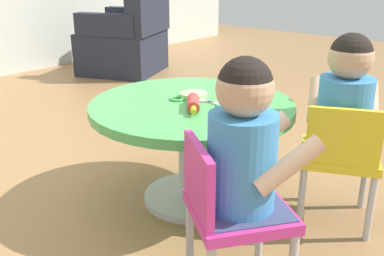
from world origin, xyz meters
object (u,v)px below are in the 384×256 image
(child_chair_left, at_px, (229,210))
(rolling_pin, at_px, (193,103))
(craft_table, at_px, (192,127))
(seated_child_left, at_px, (244,142))
(child_chair_right, at_px, (339,156))
(armchair_dark, at_px, (127,41))
(craft_scissors, at_px, (217,103))
(seated_child_right, at_px, (345,99))

(child_chair_left, xyz_separation_m, rolling_pin, (0.32, 0.42, 0.19))
(craft_table, height_order, seated_child_left, seated_child_left)
(craft_table, xyz_separation_m, child_chair_right, (0.24, -0.57, -0.05))
(seated_child_left, bearing_deg, child_chair_left, 144.91)
(child_chair_left, relative_size, child_chair_right, 1.00)
(craft_table, distance_m, child_chair_right, 0.62)
(armchair_dark, xyz_separation_m, craft_scissors, (-1.47, -2.25, 0.16))
(seated_child_left, distance_m, child_chair_right, 0.63)
(child_chair_left, bearing_deg, child_chair_right, -7.92)
(armchair_dark, height_order, rolling_pin, armchair_dark)
(craft_scissors, bearing_deg, seated_child_left, -133.99)
(seated_child_right, relative_size, armchair_dark, 0.54)
(seated_child_right, xyz_separation_m, rolling_pin, (-0.34, 0.49, -0.04))
(rolling_pin, bearing_deg, seated_child_right, -55.49)
(craft_table, distance_m, seated_child_left, 0.64)
(child_chair_left, xyz_separation_m, armchair_dark, (1.90, 2.64, 0.00))
(armchair_dark, bearing_deg, rolling_pin, -125.50)
(craft_table, height_order, seated_child_right, seated_child_right)
(craft_scissors, bearing_deg, seated_child_right, -63.96)
(child_chair_right, bearing_deg, craft_table, 112.46)
(armchair_dark, bearing_deg, craft_table, -125.14)
(armchair_dark, xyz_separation_m, rolling_pin, (-1.58, -2.21, 0.19))
(child_chair_right, relative_size, rolling_pin, 2.86)
(craft_scissors, bearing_deg, child_chair_left, -137.86)
(seated_child_left, bearing_deg, seated_child_right, -4.23)
(child_chair_right, xyz_separation_m, armchair_dark, (1.28, 2.72, 0.00))
(child_chair_right, relative_size, seated_child_right, 1.05)
(seated_child_left, relative_size, seated_child_right, 1.00)
(child_chair_left, bearing_deg, armchair_dark, 54.26)
(craft_table, bearing_deg, armchair_dark, 54.86)
(child_chair_left, xyz_separation_m, seated_child_right, (0.66, -0.07, 0.23))
(child_chair_left, height_order, armchair_dark, armchair_dark)
(child_chair_right, relative_size, craft_scissors, 3.86)
(seated_child_right, xyz_separation_m, craft_scissors, (-0.22, 0.46, -0.06))
(child_chair_left, bearing_deg, seated_child_right, -6.01)
(child_chair_right, distance_m, seated_child_right, 0.23)
(craft_table, bearing_deg, seated_child_left, -124.62)
(seated_child_left, xyz_separation_m, seated_child_right, (0.62, -0.05, 0.00))
(armchair_dark, bearing_deg, seated_child_right, -114.62)
(craft_table, xyz_separation_m, seated_child_left, (-0.35, -0.51, 0.17))
(seated_child_left, relative_size, rolling_pin, 2.72)
(child_chair_left, distance_m, craft_scissors, 0.61)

